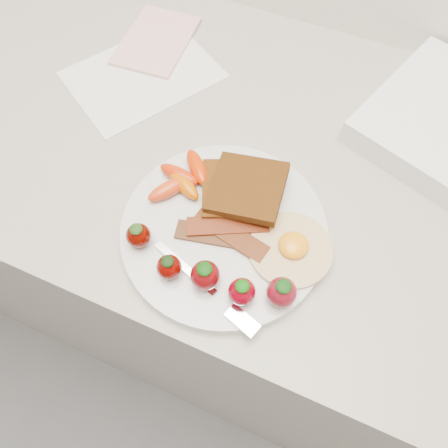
% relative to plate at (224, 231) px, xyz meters
% --- Properties ---
extents(counter, '(2.00, 0.60, 0.90)m').
position_rel_plate_xyz_m(counter, '(-0.01, 0.15, -0.46)').
color(counter, gray).
rests_on(counter, ground).
extents(plate, '(0.27, 0.27, 0.02)m').
position_rel_plate_xyz_m(plate, '(0.00, 0.00, 0.00)').
color(plate, silver).
rests_on(plate, counter).
extents(toast_lower, '(0.12, 0.12, 0.01)m').
position_rel_plate_xyz_m(toast_lower, '(-0.01, 0.06, 0.02)').
color(toast_lower, '#3A2205').
rests_on(toast_lower, plate).
extents(toast_upper, '(0.11, 0.11, 0.02)m').
position_rel_plate_xyz_m(toast_upper, '(0.01, 0.06, 0.03)').
color(toast_upper, '#361F0B').
rests_on(toast_upper, toast_lower).
extents(fried_egg, '(0.12, 0.12, 0.02)m').
position_rel_plate_xyz_m(fried_egg, '(0.09, 0.00, 0.01)').
color(fried_egg, beige).
rests_on(fried_egg, plate).
extents(bacon_strips, '(0.12, 0.08, 0.01)m').
position_rel_plate_xyz_m(bacon_strips, '(0.00, -0.01, 0.01)').
color(bacon_strips, '#35140A').
rests_on(bacon_strips, plate).
extents(baby_carrots, '(0.08, 0.11, 0.02)m').
position_rel_plate_xyz_m(baby_carrots, '(-0.08, 0.04, 0.02)').
color(baby_carrots, red).
rests_on(baby_carrots, plate).
extents(strawberries, '(0.22, 0.06, 0.04)m').
position_rel_plate_xyz_m(strawberries, '(0.02, -0.07, 0.03)').
color(strawberries, '#480500').
rests_on(strawberries, plate).
extents(fork, '(0.16, 0.07, 0.00)m').
position_rel_plate_xyz_m(fork, '(0.02, -0.09, 0.01)').
color(fork, white).
rests_on(fork, plate).
extents(paper_sheet, '(0.27, 0.29, 0.00)m').
position_rel_plate_xyz_m(paper_sheet, '(-0.24, 0.22, -0.01)').
color(paper_sheet, white).
rests_on(paper_sheet, counter).
extents(notepad, '(0.12, 0.17, 0.01)m').
position_rel_plate_xyz_m(notepad, '(-0.26, 0.29, -0.00)').
color(notepad, '#EAAAAB').
rests_on(notepad, paper_sheet).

